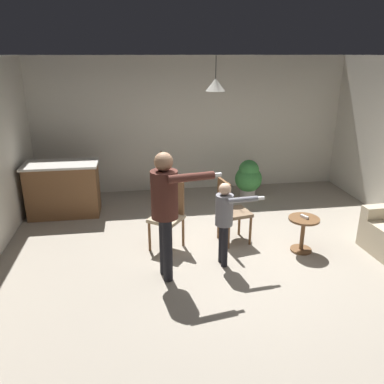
# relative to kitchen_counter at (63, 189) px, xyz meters

# --- Properties ---
(ground) EXTENTS (7.68, 7.68, 0.00)m
(ground) POSITION_rel_kitchen_counter_xyz_m (2.45, -2.08, -0.48)
(ground) COLOR #9E9384
(wall_back) EXTENTS (6.40, 0.10, 2.70)m
(wall_back) POSITION_rel_kitchen_counter_xyz_m (2.45, 1.12, 0.87)
(wall_back) COLOR silver
(wall_back) RESTS_ON ground
(kitchen_counter) EXTENTS (1.26, 0.66, 0.95)m
(kitchen_counter) POSITION_rel_kitchen_counter_xyz_m (0.00, 0.00, 0.00)
(kitchen_counter) COLOR brown
(kitchen_counter) RESTS_ON ground
(side_table_by_couch) EXTENTS (0.44, 0.44, 0.52)m
(side_table_by_couch) POSITION_rel_kitchen_counter_xyz_m (3.62, -1.93, -0.15)
(side_table_by_couch) COLOR brown
(side_table_by_couch) RESTS_ON ground
(person_adult) EXTENTS (0.84, 0.47, 1.65)m
(person_adult) POSITION_rel_kitchen_counter_xyz_m (1.62, -2.32, 0.55)
(person_adult) COLOR black
(person_adult) RESTS_ON ground
(person_child) EXTENTS (0.62, 0.34, 1.17)m
(person_child) POSITION_rel_kitchen_counter_xyz_m (2.41, -2.12, 0.25)
(person_child) COLOR black
(person_child) RESTS_ON ground
(dining_chair_by_counter) EXTENTS (0.59, 0.59, 1.00)m
(dining_chair_by_counter) POSITION_rel_kitchen_counter_xyz_m (1.72, -1.50, 0.07)
(dining_chair_by_counter) COLOR brown
(dining_chair_by_counter) RESTS_ON ground
(dining_chair_near_wall) EXTENTS (0.45, 0.45, 1.00)m
(dining_chair_near_wall) POSITION_rel_kitchen_counter_xyz_m (1.87, 0.21, 0.07)
(dining_chair_near_wall) COLOR brown
(dining_chair_near_wall) RESTS_ON ground
(dining_chair_centre_back) EXTENTS (0.50, 0.50, 1.00)m
(dining_chair_centre_back) POSITION_rel_kitchen_counter_xyz_m (2.64, -1.50, 0.07)
(dining_chair_centre_back) COLOR brown
(dining_chair_centre_back) RESTS_ON ground
(potted_plant_corner) EXTENTS (0.52, 0.52, 0.80)m
(potted_plant_corner) POSITION_rel_kitchen_counter_xyz_m (3.44, 0.23, -0.04)
(potted_plant_corner) COLOR #B7B2AD
(potted_plant_corner) RESTS_ON ground
(spare_remote_on_table) EXTENTS (0.09, 0.13, 0.04)m
(spare_remote_on_table) POSITION_rel_kitchen_counter_xyz_m (3.62, -1.93, 0.06)
(spare_remote_on_table) COLOR white
(spare_remote_on_table) RESTS_ON side_table_by_couch
(ceiling_light_pendant) EXTENTS (0.32, 0.32, 0.55)m
(ceiling_light_pendant) POSITION_rel_kitchen_counter_xyz_m (2.62, -0.36, 1.77)
(ceiling_light_pendant) COLOR silver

